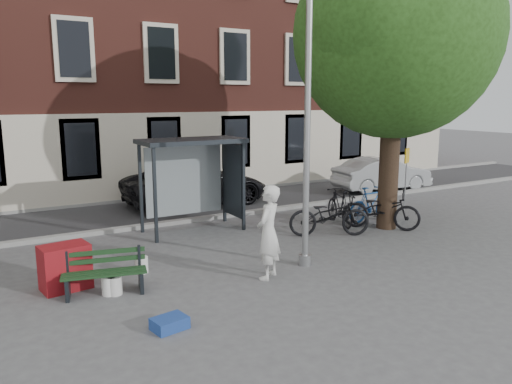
{
  "coord_description": "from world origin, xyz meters",
  "views": [
    {
      "loc": [
        -6.41,
        -8.76,
        3.72
      ],
      "look_at": [
        -0.19,
        1.85,
        1.4
      ],
      "focal_mm": 35.0,
      "sensor_mm": 36.0,
      "label": 1
    }
  ],
  "objects_px": {
    "painter": "(268,232)",
    "car_silver": "(382,174)",
    "bike_b": "(371,204)",
    "bike_d": "(340,207)",
    "car_dark": "(196,184)",
    "red_stand": "(65,267)",
    "bench": "(105,275)",
    "bike_a": "(329,215)",
    "bus_shelter": "(203,163)",
    "notice_sign": "(406,165)",
    "lamppost": "(307,142)",
    "bike_c": "(381,210)"
  },
  "relations": [
    {
      "from": "lamppost",
      "to": "bike_c",
      "type": "xyz_separation_m",
      "value": [
        3.76,
        1.47,
        -2.21
      ]
    },
    {
      "from": "bus_shelter",
      "to": "red_stand",
      "type": "bearing_deg",
      "value": -146.17
    },
    {
      "from": "notice_sign",
      "to": "bike_b",
      "type": "bearing_deg",
      "value": 166.8
    },
    {
      "from": "lamppost",
      "to": "bench",
      "type": "height_order",
      "value": "lamppost"
    },
    {
      "from": "lamppost",
      "to": "bike_d",
      "type": "distance_m",
      "value": 4.5
    },
    {
      "from": "bench",
      "to": "bike_c",
      "type": "bearing_deg",
      "value": 19.49
    },
    {
      "from": "bike_a",
      "to": "bike_b",
      "type": "height_order",
      "value": "bike_a"
    },
    {
      "from": "car_dark",
      "to": "notice_sign",
      "type": "relative_size",
      "value": 2.42
    },
    {
      "from": "bike_c",
      "to": "car_silver",
      "type": "relative_size",
      "value": 0.53
    },
    {
      "from": "bus_shelter",
      "to": "notice_sign",
      "type": "relative_size",
      "value": 1.34
    },
    {
      "from": "bench",
      "to": "red_stand",
      "type": "height_order",
      "value": "red_stand"
    },
    {
      "from": "bike_a",
      "to": "car_dark",
      "type": "height_order",
      "value": "car_dark"
    },
    {
      "from": "painter",
      "to": "notice_sign",
      "type": "xyz_separation_m",
      "value": [
        7.09,
        2.92,
        0.6
      ]
    },
    {
      "from": "bike_a",
      "to": "car_dark",
      "type": "distance_m",
      "value": 5.88
    },
    {
      "from": "red_stand",
      "to": "painter",
      "type": "bearing_deg",
      "value": -21.53
    },
    {
      "from": "painter",
      "to": "bench",
      "type": "height_order",
      "value": "painter"
    },
    {
      "from": "bus_shelter",
      "to": "red_stand",
      "type": "xyz_separation_m",
      "value": [
        -4.32,
        -2.89,
        -1.47
      ]
    },
    {
      "from": "notice_sign",
      "to": "bench",
      "type": "bearing_deg",
      "value": 167.05
    },
    {
      "from": "lamppost",
      "to": "car_silver",
      "type": "relative_size",
      "value": 1.49
    },
    {
      "from": "bike_c",
      "to": "bench",
      "type": "bearing_deg",
      "value": 144.22
    },
    {
      "from": "painter",
      "to": "car_silver",
      "type": "xyz_separation_m",
      "value": [
        9.35,
        6.28,
        -0.31
      ]
    },
    {
      "from": "bench",
      "to": "notice_sign",
      "type": "relative_size",
      "value": 0.77
    },
    {
      "from": "bike_a",
      "to": "notice_sign",
      "type": "bearing_deg",
      "value": -49.46
    },
    {
      "from": "bench",
      "to": "bike_b",
      "type": "bearing_deg",
      "value": 24.63
    },
    {
      "from": "lamppost",
      "to": "bike_c",
      "type": "height_order",
      "value": "lamppost"
    },
    {
      "from": "bike_d",
      "to": "notice_sign",
      "type": "xyz_separation_m",
      "value": [
        2.9,
        0.19,
        1.03
      ]
    },
    {
      "from": "car_dark",
      "to": "red_stand",
      "type": "height_order",
      "value": "car_dark"
    },
    {
      "from": "bench",
      "to": "bike_b",
      "type": "distance_m",
      "value": 8.62
    },
    {
      "from": "bike_d",
      "to": "bike_a",
      "type": "bearing_deg",
      "value": 55.16
    },
    {
      "from": "red_stand",
      "to": "bike_c",
      "type": "bearing_deg",
      "value": 1.72
    },
    {
      "from": "painter",
      "to": "bike_d",
      "type": "xyz_separation_m",
      "value": [
        4.18,
        2.74,
        -0.44
      ]
    },
    {
      "from": "bike_c",
      "to": "painter",
      "type": "bearing_deg",
      "value": 157.68
    },
    {
      "from": "painter",
      "to": "bike_b",
      "type": "relative_size",
      "value": 1.09
    },
    {
      "from": "bus_shelter",
      "to": "car_dark",
      "type": "relative_size",
      "value": 0.55
    },
    {
      "from": "lamppost",
      "to": "bike_d",
      "type": "xyz_separation_m",
      "value": [
        3.04,
        2.46,
        -2.23
      ]
    },
    {
      "from": "bike_b",
      "to": "bike_d",
      "type": "bearing_deg",
      "value": 78.76
    },
    {
      "from": "lamppost",
      "to": "car_dark",
      "type": "xyz_separation_m",
      "value": [
        0.56,
        7.34,
        -2.07
      ]
    },
    {
      "from": "painter",
      "to": "bike_b",
      "type": "bearing_deg",
      "value": 168.33
    },
    {
      "from": "bench",
      "to": "bike_a",
      "type": "relative_size",
      "value": 0.75
    },
    {
      "from": "bike_b",
      "to": "bike_c",
      "type": "bearing_deg",
      "value": 152.32
    },
    {
      "from": "bike_b",
      "to": "bike_c",
      "type": "xyz_separation_m",
      "value": [
        -0.38,
        -0.82,
        0.03
      ]
    },
    {
      "from": "bench",
      "to": "bike_d",
      "type": "relative_size",
      "value": 0.9
    },
    {
      "from": "bike_d",
      "to": "red_stand",
      "type": "relative_size",
      "value": 2.03
    },
    {
      "from": "lamppost",
      "to": "painter",
      "type": "height_order",
      "value": "lamppost"
    },
    {
      "from": "bus_shelter",
      "to": "bike_d",
      "type": "height_order",
      "value": "bus_shelter"
    },
    {
      "from": "red_stand",
      "to": "bus_shelter",
      "type": "bearing_deg",
      "value": 33.83
    },
    {
      "from": "bike_a",
      "to": "notice_sign",
      "type": "distance_m",
      "value": 4.18
    },
    {
      "from": "bike_b",
      "to": "car_dark",
      "type": "distance_m",
      "value": 6.19
    },
    {
      "from": "lamppost",
      "to": "bike_b",
      "type": "height_order",
      "value": "lamppost"
    },
    {
      "from": "bus_shelter",
      "to": "bike_b",
      "type": "xyz_separation_m",
      "value": [
        4.75,
        -1.82,
        -1.37
      ]
    }
  ]
}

